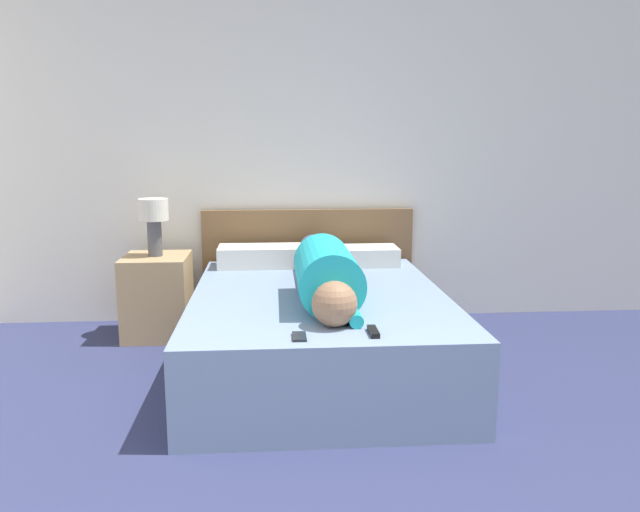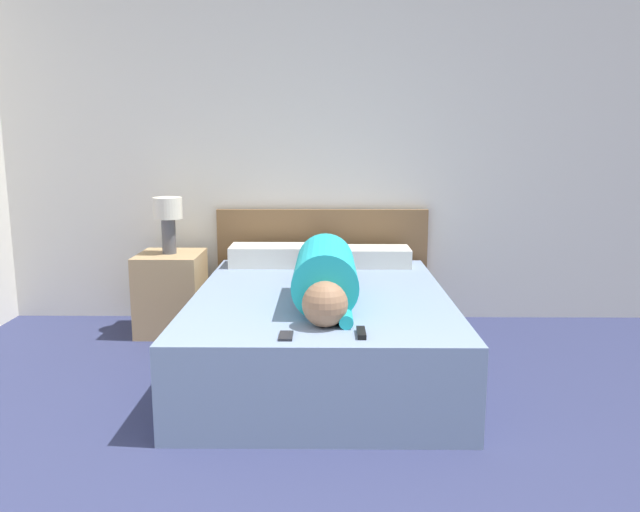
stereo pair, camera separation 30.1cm
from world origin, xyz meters
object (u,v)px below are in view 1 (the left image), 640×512
(nightstand, at_px, (158,296))
(table_lamp, at_px, (154,218))
(pillow_near_headboard, at_px, (261,256))
(person_lying, at_px, (324,271))
(tv_remote, at_px, (373,332))
(cell_phone, at_px, (299,337))
(bed, at_px, (318,331))
(pillow_second, at_px, (358,256))

(nightstand, bearing_deg, table_lamp, -90.00)
(table_lamp, distance_m, pillow_near_headboard, 0.79)
(person_lying, bearing_deg, nightstand, 142.98)
(table_lamp, relative_size, tv_remote, 2.68)
(nightstand, bearing_deg, pillow_near_headboard, 4.42)
(cell_phone, bearing_deg, bed, 80.12)
(person_lying, xyz_separation_m, pillow_near_headboard, (-0.39, 0.90, -0.07))
(tv_remote, xyz_separation_m, cell_phone, (-0.35, -0.03, -0.01))
(bed, xyz_separation_m, table_lamp, (-1.09, 0.76, 0.61))
(table_lamp, height_order, person_lying, table_lamp)
(person_lying, distance_m, pillow_near_headboard, 0.98)
(person_lying, height_order, pillow_second, person_lying)
(table_lamp, distance_m, tv_remote, 2.08)
(bed, xyz_separation_m, person_lying, (0.03, -0.09, 0.39))
(bed, distance_m, table_lamp, 1.46)
(nightstand, relative_size, person_lying, 0.33)
(table_lamp, distance_m, person_lying, 1.42)
(pillow_second, bearing_deg, bed, -113.43)
(nightstand, xyz_separation_m, person_lying, (1.12, -0.85, 0.34))
(bed, height_order, tv_remote, tv_remote)
(nightstand, bearing_deg, cell_phone, -59.83)
(bed, distance_m, nightstand, 1.33)
(bed, distance_m, person_lying, 0.40)
(pillow_near_headboard, bearing_deg, tv_remote, -71.25)
(nightstand, distance_m, table_lamp, 0.56)
(tv_remote, bearing_deg, cell_phone, -175.01)
(pillow_near_headboard, bearing_deg, cell_phone, -82.94)
(nightstand, xyz_separation_m, pillow_near_headboard, (0.73, 0.06, 0.27))
(table_lamp, xyz_separation_m, person_lying, (1.12, -0.85, -0.22))
(pillow_second, relative_size, cell_phone, 4.40)
(bed, relative_size, cell_phone, 15.54)
(bed, bearing_deg, pillow_second, 66.57)
(pillow_second, bearing_deg, table_lamp, -177.75)
(pillow_second, bearing_deg, cell_phone, -106.70)
(table_lamp, distance_m, cell_phone, 1.90)
(pillow_near_headboard, bearing_deg, person_lying, -66.72)
(pillow_near_headboard, xyz_separation_m, pillow_second, (0.71, 0.00, -0.01))
(nightstand, bearing_deg, bed, -34.73)
(pillow_second, bearing_deg, nightstand, -177.75)
(nightstand, xyz_separation_m, tv_remote, (1.29, -1.59, 0.21))
(tv_remote, bearing_deg, person_lying, 102.89)
(pillow_second, distance_m, cell_phone, 1.75)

